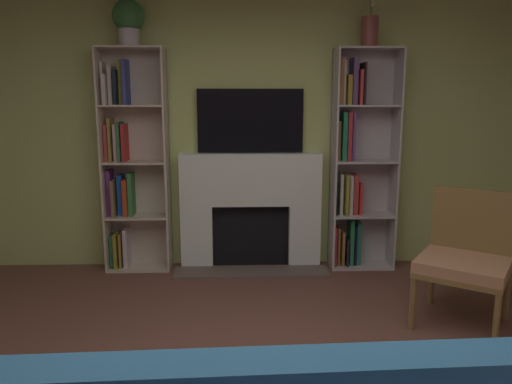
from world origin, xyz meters
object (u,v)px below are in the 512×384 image
(tv, at_px, (250,121))
(bookshelf_right, at_px, (356,163))
(potted_plant, at_px, (129,20))
(bookshelf_left, at_px, (129,162))
(vase_with_flowers, at_px, (370,31))
(armchair, at_px, (466,255))
(fireplace, at_px, (251,209))

(tv, height_order, bookshelf_right, bookshelf_right)
(bookshelf_right, xyz_separation_m, potted_plant, (-2.13, -0.04, 1.32))
(tv, relative_size, potted_plant, 2.47)
(bookshelf_left, bearing_deg, vase_with_flowers, -1.33)
(bookshelf_left, xyz_separation_m, bookshelf_right, (2.20, -0.01, -0.02))
(tv, height_order, potted_plant, potted_plant)
(bookshelf_left, relative_size, armchair, 2.16)
(armchair, bearing_deg, bookshelf_right, 112.52)
(fireplace, bearing_deg, armchair, -39.71)
(fireplace, bearing_deg, potted_plant, -177.24)
(bookshelf_right, xyz_separation_m, armchair, (0.54, -1.29, -0.52))
(bookshelf_left, bearing_deg, armchair, -25.37)
(bookshelf_left, xyz_separation_m, potted_plant, (0.07, -0.05, 1.30))
(bookshelf_left, xyz_separation_m, vase_with_flowers, (2.28, -0.05, 1.22))
(fireplace, relative_size, potted_plant, 3.57)
(bookshelf_right, relative_size, armchair, 2.16)
(fireplace, xyz_separation_m, bookshelf_left, (-1.17, -0.00, 0.47))
(bookshelf_right, height_order, armchair, bookshelf_right)
(potted_plant, xyz_separation_m, vase_with_flowers, (2.20, -0.00, -0.08))
(fireplace, distance_m, tv, 0.86)
(fireplace, bearing_deg, bookshelf_left, -179.95)
(tv, bearing_deg, potted_plant, -173.79)
(tv, bearing_deg, bookshelf_left, -176.69)
(bookshelf_right, relative_size, potted_plant, 5.14)
(potted_plant, bearing_deg, vase_with_flowers, -0.02)
(potted_plant, distance_m, vase_with_flowers, 2.21)
(tv, xyz_separation_m, vase_with_flowers, (1.10, -0.12, 0.83))
(fireplace, xyz_separation_m, armchair, (1.56, -1.30, -0.07))
(potted_plant, bearing_deg, bookshelf_right, 1.19)
(fireplace, relative_size, bookshelf_right, 0.70)
(bookshelf_right, bearing_deg, vase_with_flowers, -31.58)
(armchair, bearing_deg, bookshelf_left, 154.63)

